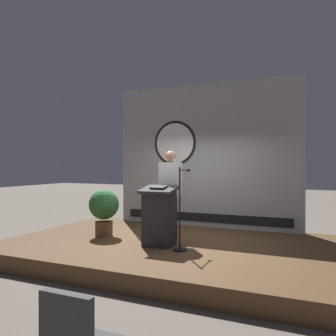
{
  "coord_description": "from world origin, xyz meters",
  "views": [
    {
      "loc": [
        2.55,
        -6.02,
        1.79
      ],
      "look_at": [
        -0.14,
        0.01,
        1.71
      ],
      "focal_mm": 36.88,
      "sensor_mm": 36.0,
      "label": 1
    }
  ],
  "objects_px": {
    "microphone_stand": "(181,221)",
    "speaker_person": "(171,195)",
    "potted_plant": "(104,208)",
    "podium": "(159,216)"
  },
  "relations": [
    {
      "from": "microphone_stand",
      "to": "potted_plant",
      "type": "distance_m",
      "value": 1.96
    },
    {
      "from": "microphone_stand",
      "to": "speaker_person",
      "type": "bearing_deg",
      "value": 128.22
    },
    {
      "from": "podium",
      "to": "potted_plant",
      "type": "bearing_deg",
      "value": 166.34
    },
    {
      "from": "podium",
      "to": "speaker_person",
      "type": "xyz_separation_m",
      "value": [
        0.02,
        0.48,
        0.35
      ]
    },
    {
      "from": "speaker_person",
      "to": "potted_plant",
      "type": "height_order",
      "value": "speaker_person"
    },
    {
      "from": "podium",
      "to": "microphone_stand",
      "type": "distance_m",
      "value": 0.48
    },
    {
      "from": "podium",
      "to": "potted_plant",
      "type": "relative_size",
      "value": 1.15
    },
    {
      "from": "speaker_person",
      "to": "microphone_stand",
      "type": "bearing_deg",
      "value": -51.78
    },
    {
      "from": "speaker_person",
      "to": "podium",
      "type": "bearing_deg",
      "value": -92.14
    },
    {
      "from": "podium",
      "to": "potted_plant",
      "type": "distance_m",
      "value": 1.48
    }
  ]
}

